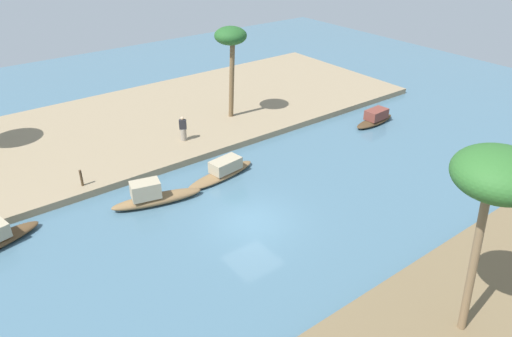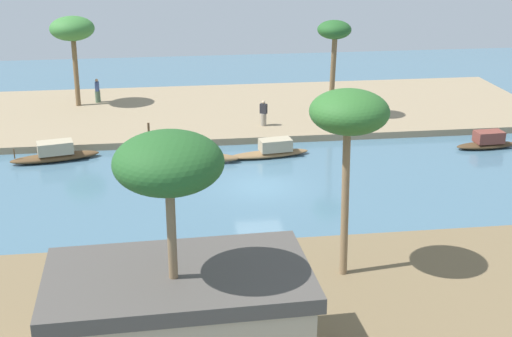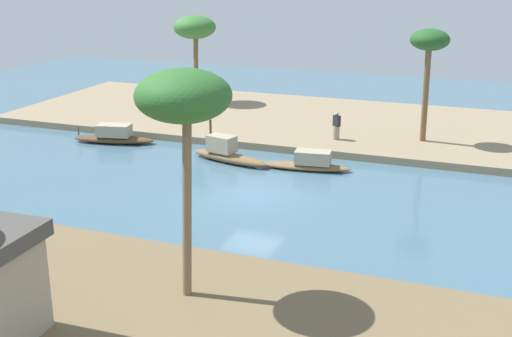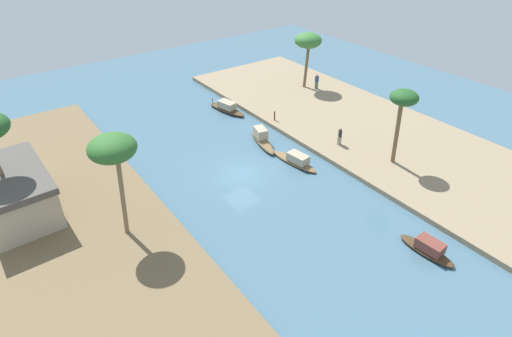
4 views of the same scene
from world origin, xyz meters
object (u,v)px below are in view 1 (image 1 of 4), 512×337
at_px(sampan_downstream_large, 153,196).
at_px(sampan_with_red_awning, 375,118).
at_px(palm_tree_right_short, 498,177).
at_px(person_by_mooring, 183,130).
at_px(sampan_open_hull, 223,171).
at_px(palm_tree_left_near, 231,40).
at_px(mooring_post, 81,178).

bearing_deg(sampan_downstream_large, sampan_with_red_awning, -166.06).
bearing_deg(palm_tree_right_short, sampan_downstream_large, -71.31).
relative_size(sampan_downstream_large, person_by_mooring, 2.96).
xyz_separation_m(sampan_downstream_large, person_by_mooring, (-4.79, -5.16, 0.65)).
distance_m(sampan_with_red_awning, sampan_open_hull, 13.18).
distance_m(palm_tree_left_near, palm_tree_right_short, 21.72).
xyz_separation_m(sampan_with_red_awning, palm_tree_right_short, (12.75, 14.75, 6.28)).
height_order(sampan_with_red_awning, person_by_mooring, person_by_mooring).
distance_m(sampan_open_hull, palm_tree_left_near, 9.80).
distance_m(sampan_downstream_large, palm_tree_right_short, 16.74).
xyz_separation_m(mooring_post, palm_tree_left_near, (-12.16, -3.02, 5.10)).
bearing_deg(sampan_with_red_awning, palm_tree_left_near, -42.02).
height_order(sampan_with_red_awning, sampan_downstream_large, sampan_downstream_large).
xyz_separation_m(sampan_downstream_large, mooring_post, (2.56, -3.47, 0.40)).
relative_size(person_by_mooring, palm_tree_left_near, 0.26).
bearing_deg(sampan_with_red_awning, sampan_downstream_large, -3.48).
distance_m(sampan_open_hull, palm_tree_right_short, 16.23).
distance_m(sampan_downstream_large, sampan_open_hull, 4.56).
relative_size(sampan_downstream_large, mooring_post, 5.16).
bearing_deg(sampan_open_hull, palm_tree_left_near, -136.60).
bearing_deg(palm_tree_right_short, mooring_post, -67.48).
relative_size(sampan_with_red_awning, palm_tree_left_near, 0.59).
xyz_separation_m(mooring_post, palm_tree_right_short, (-7.54, 18.20, 5.79)).
relative_size(person_by_mooring, mooring_post, 1.74).
height_order(sampan_open_hull, person_by_mooring, person_by_mooring).
relative_size(palm_tree_left_near, palm_tree_right_short, 0.90).
bearing_deg(palm_tree_left_near, person_by_mooring, 15.36).
bearing_deg(person_by_mooring, mooring_post, 49.59).
xyz_separation_m(sampan_open_hull, mooring_post, (7.12, -3.25, 0.51)).
xyz_separation_m(person_by_mooring, palm_tree_right_short, (-0.19, 19.89, 5.55)).
xyz_separation_m(person_by_mooring, palm_tree_left_near, (-4.81, -1.32, 4.85)).
bearing_deg(person_by_mooring, palm_tree_left_near, -128.05).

